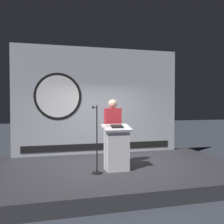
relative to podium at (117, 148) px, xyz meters
The scene contains 6 objects.
ground_plane 0.90m from the podium, 78.78° to the left, with size 40.00×40.00×0.00m, color #383D47.
stage_platform 0.76m from the podium, 78.78° to the left, with size 6.40×4.00×0.30m, color #333338.
banner_display 2.46m from the podium, 89.31° to the left, with size 5.20×0.12×3.29m.
podium is the anchor object (origin of this frame).
speaker_person 0.58m from the podium, 85.38° to the left, with size 0.40×0.26×1.66m.
microphone_stand 0.51m from the podium, 169.87° to the right, with size 0.24×0.59×1.52m.
Camera 1 is at (-1.82, -6.28, 1.86)m, focal length 42.73 mm.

